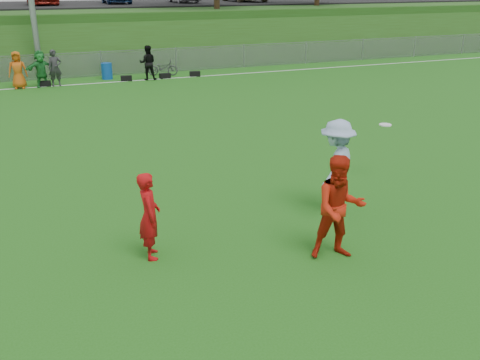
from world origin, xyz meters
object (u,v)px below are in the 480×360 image
player_red_left (149,216)px  recycling_bin (107,71)px  player_red_center (340,208)px  bicycle (163,68)px  player_blue (336,167)px  frisbee (385,125)px

player_red_left → recycling_bin: (2.12, 19.07, -0.41)m
player_red_center → bicycle: 20.43m
bicycle → recycling_bin: bearing=109.3°
player_blue → recycling_bin: bearing=-124.8°
recycling_bin → bicycle: bicycle is taller
recycling_bin → frisbee: bearing=-75.9°
player_red_left → bicycle: player_red_left is taller
player_red_center → bicycle: (1.87, 20.34, -0.56)m
frisbee → bicycle: 17.20m
player_red_left → frisbee: (6.43, 1.96, 0.56)m
player_red_center → frisbee: (3.28, 3.22, 0.41)m
player_blue → player_red_center: bearing=19.2°
player_red_left → bicycle: 19.73m
player_red_left → bicycle: (5.02, 19.07, -0.41)m
player_red_left → recycling_bin: bearing=1.1°
bicycle → player_red_center: bearing=-165.9°
frisbee → player_red_left: bearing=-163.0°
player_blue → frisbee: player_blue is taller
player_red_center → player_blue: player_blue is taller
bicycle → player_blue: bearing=-163.3°
recycling_bin → bicycle: bearing=0.0°
player_red_left → recycling_bin: size_ratio=2.03×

